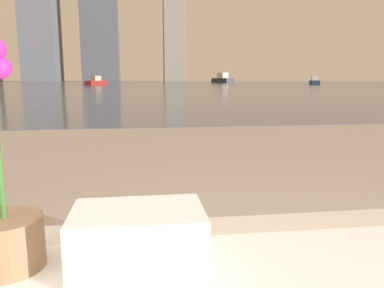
{
  "coord_description": "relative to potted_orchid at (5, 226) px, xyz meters",
  "views": [
    {
      "loc": [
        -0.28,
        0.09,
        0.91
      ],
      "look_at": [
        0.04,
        2.35,
        0.51
      ],
      "focal_mm": 35.0,
      "sensor_mm": 36.0,
      "label": 1
    }
  ],
  "objects": [
    {
      "name": "harbor_water",
      "position": [
        0.56,
        61.14,
        -0.61
      ],
      "size": [
        180.0,
        110.0,
        0.01
      ],
      "color": "slate",
      "rests_on": "ground_plane"
    },
    {
      "name": "skyline_tower_2",
      "position": [
        -11.09,
        117.14,
        18.89
      ],
      "size": [
        10.68,
        8.38,
        39.01
      ],
      "color": "#4C515B",
      "rests_on": "ground_plane"
    },
    {
      "name": "harbor_boat_2",
      "position": [
        -5.84,
        53.89,
        -0.14
      ],
      "size": [
        2.92,
        3.56,
        1.3
      ],
      "color": "maroon",
      "rests_on": "harbor_water"
    },
    {
      "name": "skyline_tower_3",
      "position": [
        11.05,
        117.14,
        15.89
      ],
      "size": [
        6.54,
        6.6,
        33.01
      ],
      "color": "gray",
      "rests_on": "ground_plane"
    },
    {
      "name": "potted_orchid",
      "position": [
        0.0,
        0.0,
        0.0
      ],
      "size": [
        0.15,
        0.15,
        0.46
      ],
      "color": "#8C6B4C",
      "rests_on": "bathtub"
    },
    {
      "name": "harbor_boat_3",
      "position": [
        27.5,
        55.61,
        -0.14
      ],
      "size": [
        2.22,
        3.72,
        1.32
      ],
      "color": "navy",
      "rests_on": "harbor_water"
    },
    {
      "name": "harbor_boat_1",
      "position": [
        17.78,
        78.4,
        0.16
      ],
      "size": [
        3.98,
        6.08,
        2.16
      ],
      "color": "#2D2D33",
      "rests_on": "harbor_water"
    },
    {
      "name": "towel_stack",
      "position": [
        0.27,
        -0.02,
        -0.03
      ],
      "size": [
        0.27,
        0.18,
        0.12
      ],
      "color": "white",
      "rests_on": "bathtub"
    }
  ]
}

